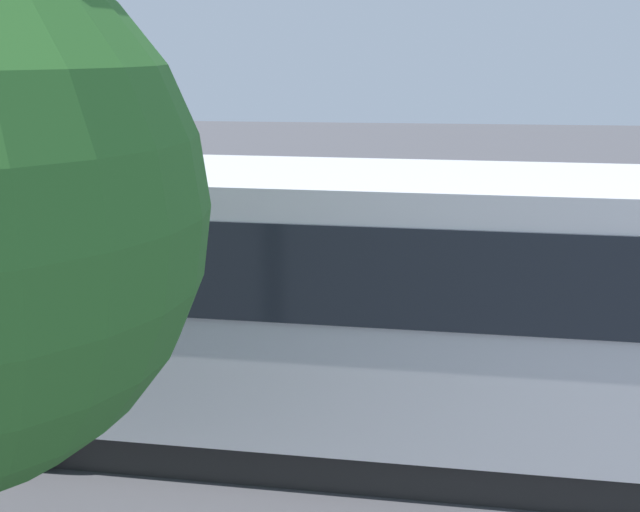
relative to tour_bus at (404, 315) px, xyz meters
The scene contains 12 objects.
ground_plane 4.83m from the tour_bus, 65.24° to the right, with size 80.00×80.00×0.00m, color #424247.
tour_bus is the anchor object (origin of this frame).
spectator_far_left 4.22m from the tour_bus, 132.71° to the right, with size 0.58×0.37×1.70m.
spectator_left 3.14m from the tour_bus, 121.86° to the right, with size 0.58×0.34×1.76m.
spectator_centre 3.10m from the tour_bus, 100.95° to the right, with size 0.57×0.33×1.69m.
spectator_right 3.17m from the tour_bus, 75.83° to the right, with size 0.58×0.36×1.68m.
spectator_far_right 3.46m from the tour_bus, 53.68° to the right, with size 0.58×0.35×1.77m.
stunt_motorcycle 9.17m from the tour_bus, 55.22° to the right, with size 1.86×0.73×1.90m.
bay_line_a 5.50m from the tour_bus, 112.43° to the right, with size 0.24×4.10×0.01m.
bay_line_b 5.16m from the tour_bus, 83.20° to the right, with size 0.27×4.91×0.01m.
bay_line_c 6.02m from the tour_bus, 56.92° to the right, with size 0.22×3.55×0.01m.
bay_line_d 7.70m from the tour_bus, 40.20° to the right, with size 0.23×3.74×0.01m.
Camera 1 is at (-2.06, 13.41, 4.59)m, focal length 48.22 mm.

